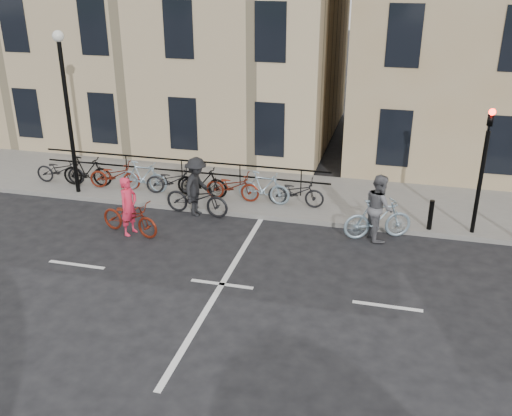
% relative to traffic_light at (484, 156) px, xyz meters
% --- Properties ---
extents(ground, '(120.00, 120.00, 0.00)m').
position_rel_traffic_light_xyz_m(ground, '(-6.20, -4.34, -2.45)').
color(ground, black).
rests_on(ground, ground).
extents(sidewalk, '(46.00, 4.00, 0.15)m').
position_rel_traffic_light_xyz_m(sidewalk, '(-10.20, 1.66, -2.38)').
color(sidewalk, slate).
rests_on(sidewalk, ground).
extents(building_west, '(20.00, 10.00, 10.00)m').
position_rel_traffic_light_xyz_m(building_west, '(-15.20, 8.66, 2.70)').
color(building_west, '#CAB388').
rests_on(building_west, sidewalk).
extents(traffic_light, '(0.18, 0.30, 3.90)m').
position_rel_traffic_light_xyz_m(traffic_light, '(0.00, 0.00, 0.00)').
color(traffic_light, black).
rests_on(traffic_light, sidewalk).
extents(lamp_post, '(0.36, 0.36, 5.28)m').
position_rel_traffic_light_xyz_m(lamp_post, '(-12.70, 0.06, 1.04)').
color(lamp_post, black).
rests_on(lamp_post, sidewalk).
extents(bollard_east, '(0.14, 0.14, 0.90)m').
position_rel_traffic_light_xyz_m(bollard_east, '(-1.20, -0.09, -1.85)').
color(bollard_east, black).
rests_on(bollard_east, sidewalk).
extents(parked_bikes, '(10.40, 1.23, 1.05)m').
position_rel_traffic_light_xyz_m(parked_bikes, '(-9.50, 0.70, -1.81)').
color(parked_bikes, black).
rests_on(parked_bikes, sidewalk).
extents(cyclist_pink, '(2.06, 1.12, 1.74)m').
position_rel_traffic_light_xyz_m(cyclist_pink, '(-9.65, -2.23, -1.85)').
color(cyclist_pink, maroon).
rests_on(cyclist_pink, ground).
extents(cyclist_grey, '(2.05, 1.26, 1.92)m').
position_rel_traffic_light_xyz_m(cyclist_grey, '(-2.66, -0.75, -1.68)').
color(cyclist_grey, '#829BAB').
rests_on(cyclist_grey, ground).
extents(cyclist_dark, '(2.17, 1.28, 1.87)m').
position_rel_traffic_light_xyz_m(cyclist_dark, '(-8.23, -0.44, -1.72)').
color(cyclist_dark, black).
rests_on(cyclist_dark, ground).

